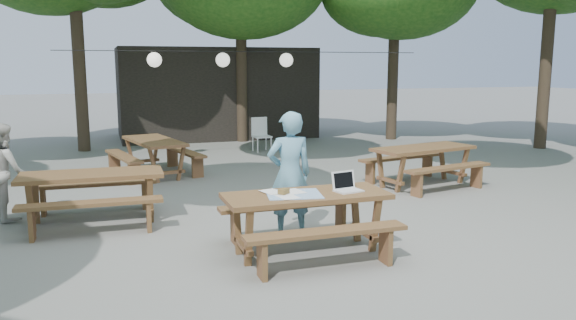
# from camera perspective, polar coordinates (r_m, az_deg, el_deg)

# --- Properties ---
(ground) EXTENTS (80.00, 80.00, 0.00)m
(ground) POSITION_cam_1_polar(r_m,az_deg,el_deg) (8.33, 3.76, -6.35)
(ground) COLOR slate
(ground) RESTS_ON ground
(pavilion) EXTENTS (6.00, 3.00, 2.80)m
(pavilion) POSITION_cam_1_polar(r_m,az_deg,el_deg) (18.27, -7.38, 6.81)
(pavilion) COLOR black
(pavilion) RESTS_ON ground
(main_picnic_table) EXTENTS (2.00, 1.58, 0.75)m
(main_picnic_table) POSITION_cam_1_polar(r_m,az_deg,el_deg) (6.92, 1.86, -6.34)
(main_picnic_table) COLOR brown
(main_picnic_table) RESTS_ON ground
(picnic_table_nw) EXTENTS (2.02, 1.63, 0.75)m
(picnic_table_nw) POSITION_cam_1_polar(r_m,az_deg,el_deg) (8.67, -19.22, -3.58)
(picnic_table_nw) COLOR brown
(picnic_table_nw) RESTS_ON ground
(picnic_table_ne) EXTENTS (2.18, 1.93, 0.75)m
(picnic_table_ne) POSITION_cam_1_polar(r_m,az_deg,el_deg) (11.02, 13.53, -0.55)
(picnic_table_ne) COLOR brown
(picnic_table_ne) RESTS_ON ground
(picnic_table_far_w) EXTENTS (1.96, 2.20, 0.75)m
(picnic_table_far_w) POSITION_cam_1_polar(r_m,az_deg,el_deg) (12.07, -13.40, 0.33)
(picnic_table_far_w) COLOR brown
(picnic_table_far_w) RESTS_ON ground
(woman) EXTENTS (0.63, 0.43, 1.69)m
(woman) POSITION_cam_1_polar(r_m,az_deg,el_deg) (7.53, 0.16, -1.44)
(woman) COLOR #6AA8C2
(woman) RESTS_ON ground
(second_person) EXTENTS (0.82, 0.89, 1.46)m
(second_person) POSITION_cam_1_polar(r_m,az_deg,el_deg) (9.35, -26.90, -1.03)
(second_person) COLOR beige
(second_person) RESTS_ON ground
(plastic_chair) EXTENTS (0.47, 0.47, 0.90)m
(plastic_chair) POSITION_cam_1_polar(r_m,az_deg,el_deg) (14.98, -2.69, 1.87)
(plastic_chair) COLOR white
(plastic_chair) RESTS_ON ground
(laptop) EXTENTS (0.37, 0.32, 0.24)m
(laptop) POSITION_cam_1_polar(r_m,az_deg,el_deg) (7.00, 5.93, -2.63)
(laptop) COLOR white
(laptop) RESTS_ON main_picnic_table
(tabletop_clutter) EXTENTS (0.74, 0.68, 0.08)m
(tabletop_clutter) POSITION_cam_1_polar(r_m,az_deg,el_deg) (6.77, 0.32, -3.43)
(tabletop_clutter) COLOR #387AC0
(tabletop_clutter) RESTS_ON main_picnic_table
(paper_lanterns) EXTENTS (9.00, 0.34, 0.38)m
(paper_lanterns) POSITION_cam_1_polar(r_m,az_deg,el_deg) (13.70, -6.59, 10.08)
(paper_lanterns) COLOR black
(paper_lanterns) RESTS_ON ground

